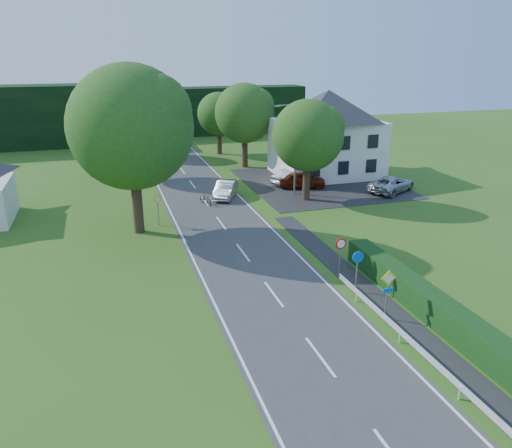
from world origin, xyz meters
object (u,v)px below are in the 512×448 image
object	(u,v)px
moving_car	(226,189)
parked_car_silver_b	(392,184)
parasol	(312,178)
motorcycle	(206,199)
parked_car_red	(302,180)
streetlight	(294,145)
parked_car_silver_a	(292,177)

from	to	relation	value
moving_car	parked_car_silver_b	xyz separation A→B (m)	(14.92, -2.77, 0.01)
parked_car_silver_b	parasol	bearing A→B (deg)	34.58
motorcycle	parked_car_red	distance (m)	10.11
streetlight	parasol	distance (m)	4.31
motorcycle	parked_car_silver_a	bearing A→B (deg)	4.74
moving_car	parked_car_silver_b	bearing A→B (deg)	14.30
parked_car_red	motorcycle	bearing A→B (deg)	119.77
parked_car_silver_b	motorcycle	bearing A→B (deg)	56.78
moving_car	motorcycle	size ratio (longest dim) A/B	2.43
streetlight	parked_car_red	distance (m)	4.38
moving_car	parked_car_silver_b	distance (m)	15.17
streetlight	motorcycle	world-z (taller)	streetlight
motorcycle	parked_car_silver_b	distance (m)	17.09
moving_car	motorcycle	xyz separation A→B (m)	(-2.13, -1.59, -0.25)
streetlight	parasol	world-z (taller)	streetlight
motorcycle	moving_car	bearing A→B (deg)	18.01
streetlight	motorcycle	size ratio (longest dim) A/B	4.44
parked_car_silver_a	parked_car_silver_b	distance (m)	9.31
moving_car	parked_car_silver_a	world-z (taller)	same
motorcycle	parasol	distance (m)	10.76
parked_car_silver_a	parked_car_silver_b	bearing A→B (deg)	-148.44
parked_car_silver_b	parasol	distance (m)	7.24
parked_car_silver_b	parked_car_red	bearing A→B (deg)	33.14
streetlight	parasol	bearing A→B (deg)	26.42
moving_car	parked_car_silver_a	xyz separation A→B (m)	(7.21, 2.47, 0.00)
parked_car_red	parked_car_silver_a	size ratio (longest dim) A/B	1.02
streetlight	moving_car	world-z (taller)	streetlight
streetlight	moving_car	xyz separation A→B (m)	(-6.04, 0.77, -3.70)
streetlight	parked_car_silver_b	distance (m)	9.82
motorcycle	parasol	bearing A→B (deg)	-7.95
streetlight	parked_car_silver_b	size ratio (longest dim) A/B	1.52
motorcycle	parked_car_silver_a	size ratio (longest dim) A/B	0.41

